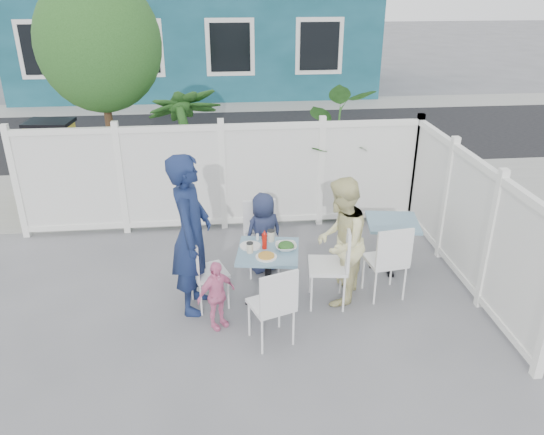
{
  "coord_description": "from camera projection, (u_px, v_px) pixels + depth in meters",
  "views": [
    {
      "loc": [
        0.07,
        -4.91,
        3.51
      ],
      "look_at": [
        0.65,
        0.68,
        0.93
      ],
      "focal_mm": 35.0,
      "sensor_mm": 36.0,
      "label": 1
    }
  ],
  "objects": [
    {
      "name": "utility_cabinet",
      "position": [
        56.0,
        161.0,
        9.0
      ],
      "size": [
        0.73,
        0.56,
        1.26
      ],
      "primitive_type": "cube",
      "rotation": [
        0.0,
        0.0,
        -0.11
      ],
      "color": "gold",
      "rests_on": "ground"
    },
    {
      "name": "chair_spare",
      "position": [
        389.0,
        257.0,
        6.09
      ],
      "size": [
        0.48,
        0.47,
        0.95
      ],
      "rotation": [
        0.0,
        0.0,
        0.14
      ],
      "color": "white",
      "rests_on": "ground"
    },
    {
      "name": "near_sidewalk",
      "position": [
        217.0,
        193.0,
        9.33
      ],
      "size": [
        24.0,
        2.6,
        0.01
      ],
      "primitive_type": "cube",
      "color": "gray",
      "rests_on": "ground"
    },
    {
      "name": "main_table",
      "position": [
        268.0,
        263.0,
        5.97
      ],
      "size": [
        0.77,
        0.77,
        0.71
      ],
      "rotation": [
        0.0,
        0.0,
        -0.16
      ],
      "color": "teal",
      "rests_on": "ground"
    },
    {
      "name": "plate_main",
      "position": [
        266.0,
        257.0,
        5.75
      ],
      "size": [
        0.24,
        0.24,
        0.01
      ],
      "primitive_type": "cylinder",
      "color": "white",
      "rests_on": "main_table"
    },
    {
      "name": "tree",
      "position": [
        99.0,
        44.0,
        7.65
      ],
      "size": [
        1.8,
        1.62,
        3.59
      ],
      "color": "#382316",
      "rests_on": "ground"
    },
    {
      "name": "coffee_cup_b",
      "position": [
        271.0,
        236.0,
        6.08
      ],
      "size": [
        0.08,
        0.08,
        0.12
      ],
      "primitive_type": "cylinder",
      "color": "beige",
      "rests_on": "main_table"
    },
    {
      "name": "toddler",
      "position": [
        216.0,
        295.0,
        5.65
      ],
      "size": [
        0.5,
        0.42,
        0.8
      ],
      "primitive_type": "imported",
      "rotation": [
        0.0,
        0.0,
        0.59
      ],
      "color": "pink",
      "rests_on": "ground"
    },
    {
      "name": "chair_back",
      "position": [
        261.0,
        231.0,
        6.74
      ],
      "size": [
        0.45,
        0.44,
        0.92
      ],
      "rotation": [
        0.0,
        0.0,
        3.23
      ],
      "color": "white",
      "rests_on": "ground"
    },
    {
      "name": "salt_shaker",
      "position": [
        257.0,
        237.0,
        6.12
      ],
      "size": [
        0.03,
        0.03,
        0.07
      ],
      "primitive_type": "cylinder",
      "color": "white",
      "rests_on": "main_table"
    },
    {
      "name": "street",
      "position": [
        216.0,
        135.0,
        12.67
      ],
      "size": [
        24.0,
        5.0,
        0.01
      ],
      "primitive_type": "cube",
      "color": "black",
      "rests_on": "ground"
    },
    {
      "name": "potted_shrub_a",
      "position": [
        189.0,
        151.0,
        8.24
      ],
      "size": [
        1.44,
        1.44,
        2.02
      ],
      "primitive_type": "imported",
      "rotation": [
        0.0,
        0.0,
        3.48
      ],
      "color": "#204A1A",
      "rests_on": "ground"
    },
    {
      "name": "pepper_shaker",
      "position": [
        263.0,
        236.0,
        6.14
      ],
      "size": [
        0.03,
        0.03,
        0.07
      ],
      "primitive_type": "cylinder",
      "color": "black",
      "rests_on": "main_table"
    },
    {
      "name": "fence_back",
      "position": [
        223.0,
        179.0,
        7.75
      ],
      "size": [
        5.86,
        0.08,
        1.6
      ],
      "color": "white",
      "rests_on": "ground"
    },
    {
      "name": "far_sidewalk",
      "position": [
        215.0,
        106.0,
        15.47
      ],
      "size": [
        24.0,
        1.6,
        0.01
      ],
      "primitive_type": "cube",
      "color": "gray",
      "rests_on": "ground"
    },
    {
      "name": "fence_right",
      "position": [
        466.0,
        223.0,
        6.39
      ],
      "size": [
        0.08,
        3.66,
        1.6
      ],
      "rotation": [
        0.0,
        0.0,
        1.57
      ],
      "color": "white",
      "rests_on": "ground"
    },
    {
      "name": "chair_left",
      "position": [
        202.0,
        267.0,
        5.96
      ],
      "size": [
        0.5,
        0.5,
        0.88
      ],
      "rotation": [
        0.0,
        0.0,
        -1.24
      ],
      "color": "white",
      "rests_on": "ground"
    },
    {
      "name": "plate_side",
      "position": [
        250.0,
        246.0,
        5.98
      ],
      "size": [
        0.24,
        0.24,
        0.02
      ],
      "primitive_type": "cylinder",
      "color": "white",
      "rests_on": "main_table"
    },
    {
      "name": "potted_shrub_b",
      "position": [
        333.0,
        153.0,
        8.39
      ],
      "size": [
        2.07,
        2.15,
        1.85
      ],
      "primitive_type": "imported",
      "rotation": [
        0.0,
        0.0,
        2.07
      ],
      "color": "#204A1A",
      "rests_on": "ground"
    },
    {
      "name": "man",
      "position": [
        191.0,
        235.0,
        5.78
      ],
      "size": [
        0.52,
        0.72,
        1.85
      ],
      "primitive_type": "imported",
      "rotation": [
        0.0,
        0.0,
        1.44
      ],
      "color": "#16234B",
      "rests_on": "ground"
    },
    {
      "name": "ketchup_bottle",
      "position": [
        264.0,
        241.0,
        5.91
      ],
      "size": [
        0.06,
        0.06,
        0.18
      ],
      "primitive_type": "cylinder",
      "color": "#B51209",
      "rests_on": "main_table"
    },
    {
      "name": "woman",
      "position": [
        340.0,
        242.0,
        5.99
      ],
      "size": [
        0.82,
        0.9,
        1.51
      ],
      "primitive_type": "imported",
      "rotation": [
        0.0,
        0.0,
        -1.99
      ],
      "color": "#D5C751",
      "rests_on": "ground"
    },
    {
      "name": "salad_bowl",
      "position": [
        286.0,
        247.0,
        5.91
      ],
      "size": [
        0.24,
        0.24,
        0.06
      ],
      "primitive_type": "imported",
      "color": "white",
      "rests_on": "main_table"
    },
    {
      "name": "chair_near",
      "position": [
        274.0,
        302.0,
        5.31
      ],
      "size": [
        0.52,
        0.51,
        0.91
      ],
      "rotation": [
        0.0,
        0.0,
        0.34
      ],
      "color": "white",
      "rests_on": "ground"
    },
    {
      "name": "boy",
      "position": [
        264.0,
        233.0,
        6.7
      ],
      "size": [
        0.61,
        0.52,
        1.06
      ],
      "primitive_type": "imported",
      "rotation": [
        0.0,
        0.0,
        3.55
      ],
      "color": "#222A4A",
      "rests_on": "ground"
    },
    {
      "name": "spare_table",
      "position": [
        392.0,
        232.0,
        6.75
      ],
      "size": [
        0.73,
        0.73,
        0.67
      ],
      "rotation": [
        0.0,
        0.0,
        -0.16
      ],
      "color": "teal",
      "rests_on": "ground"
    },
    {
      "name": "ground",
      "position": [
        221.0,
        321.0,
        5.9
      ],
      "size": [
        80.0,
        80.0,
        0.0
      ],
      "primitive_type": "plane",
      "color": "slate"
    },
    {
      "name": "chair_right",
      "position": [
        335.0,
        259.0,
        6.0
      ],
      "size": [
        0.49,
        0.51,
        0.99
      ],
      "rotation": [
        0.0,
        0.0,
        1.44
      ],
      "color": "white",
      "rests_on": "ground"
    },
    {
      "name": "coffee_cup_a",
      "position": [
        250.0,
        248.0,
        5.83
      ],
      "size": [
        0.07,
        0.07,
        0.11
      ],
      "primitive_type": "cylinder",
      "color": "beige",
      "rests_on": "main_table"
    }
  ]
}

